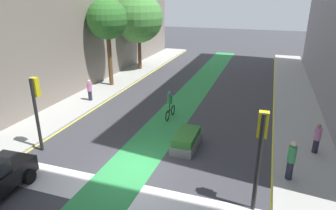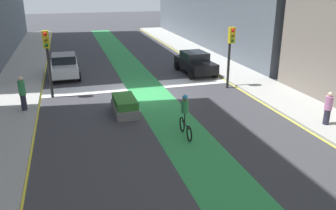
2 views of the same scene
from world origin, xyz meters
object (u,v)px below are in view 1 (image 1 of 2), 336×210
at_px(pedestrian_sidewalk_right_a, 291,160).
at_px(traffic_signal_near_left, 36,100).
at_px(cyclist_in_lane, 170,104).
at_px(street_tree_far, 138,18).
at_px(pedestrian_sidewalk_left_a, 90,90).
at_px(pedestrian_sidewalk_right_b, 317,138).
at_px(median_planter, 186,140).
at_px(street_tree_near, 107,20).
at_px(traffic_signal_near_right, 261,143).

bearing_deg(pedestrian_sidewalk_right_a, traffic_signal_near_left, -174.95).
xyz_separation_m(cyclist_in_lane, street_tree_far, (-7.07, 11.22, 4.36)).
bearing_deg(traffic_signal_near_left, pedestrian_sidewalk_left_a, 103.19).
bearing_deg(pedestrian_sidewalk_right_b, traffic_signal_near_left, -163.72).
height_order(pedestrian_sidewalk_left_a, median_planter, pedestrian_sidewalk_left_a).
bearing_deg(pedestrian_sidewalk_right_a, street_tree_near, 144.63).
relative_size(cyclist_in_lane, street_tree_near, 0.26).
xyz_separation_m(traffic_signal_near_right, median_planter, (-3.66, 3.68, -2.33)).
bearing_deg(street_tree_far, traffic_signal_near_left, -82.94).
height_order(cyclist_in_lane, pedestrian_sidewalk_left_a, cyclist_in_lane).
distance_m(pedestrian_sidewalk_right_b, street_tree_near, 17.66).
bearing_deg(cyclist_in_lane, median_planter, -59.00).
height_order(pedestrian_sidewalk_left_a, pedestrian_sidewalk_right_b, pedestrian_sidewalk_left_a).
height_order(cyclist_in_lane, street_tree_near, street_tree_near).
distance_m(traffic_signal_near_right, cyclist_in_lane, 9.32).
relative_size(cyclist_in_lane, pedestrian_sidewalk_right_b, 1.20).
bearing_deg(cyclist_in_lane, traffic_signal_near_right, -51.18).
bearing_deg(pedestrian_sidewalk_left_a, street_tree_far, 92.77).
bearing_deg(pedestrian_sidewalk_right_a, street_tree_far, 131.12).
distance_m(traffic_signal_near_right, street_tree_near, 17.90).
height_order(pedestrian_sidewalk_right_a, street_tree_far, street_tree_far).
distance_m(pedestrian_sidewalk_right_a, median_planter, 5.25).
bearing_deg(traffic_signal_near_left, traffic_signal_near_right, -5.91).
bearing_deg(street_tree_near, pedestrian_sidewalk_right_b, -24.95).
bearing_deg(street_tree_far, pedestrian_sidewalk_right_a, -48.88).
height_order(traffic_signal_near_right, pedestrian_sidewalk_left_a, traffic_signal_near_right).
relative_size(pedestrian_sidewalk_left_a, street_tree_far, 0.20).
distance_m(traffic_signal_near_left, street_tree_far, 17.57).
bearing_deg(pedestrian_sidewalk_left_a, street_tree_near, 96.67).
bearing_deg(pedestrian_sidewalk_right_a, median_planter, 163.07).
distance_m(pedestrian_sidewalk_right_a, pedestrian_sidewalk_left_a, 14.86).
relative_size(street_tree_near, median_planter, 3.04).
relative_size(pedestrian_sidewalk_left_a, median_planter, 0.66).
bearing_deg(street_tree_far, median_planter, -58.05).
relative_size(pedestrian_sidewalk_left_a, pedestrian_sidewalk_right_b, 1.01).
xyz_separation_m(traffic_signal_near_left, street_tree_near, (-2.12, 11.07, 2.93)).
bearing_deg(traffic_signal_near_left, pedestrian_sidewalk_right_a, 5.05).
distance_m(traffic_signal_near_right, traffic_signal_near_left, 10.73).
xyz_separation_m(traffic_signal_near_left, median_planter, (7.01, 2.57, -2.30)).
xyz_separation_m(pedestrian_sidewalk_right_a, median_planter, (-4.98, 1.52, -0.67)).
bearing_deg(traffic_signal_near_left, street_tree_far, 97.06).
distance_m(traffic_signal_near_left, street_tree_near, 11.65).
bearing_deg(cyclist_in_lane, pedestrian_sidewalk_right_b, -14.28).
relative_size(traffic_signal_near_left, street_tree_near, 0.53).
height_order(pedestrian_sidewalk_right_b, street_tree_near, street_tree_near).
relative_size(traffic_signal_near_right, cyclist_in_lane, 2.09).
height_order(cyclist_in_lane, pedestrian_sidewalk_right_a, pedestrian_sidewalk_right_a).
distance_m(pedestrian_sidewalk_left_a, street_tree_far, 11.16).
relative_size(cyclist_in_lane, pedestrian_sidewalk_right_a, 1.04).
height_order(traffic_signal_near_right, cyclist_in_lane, traffic_signal_near_right).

